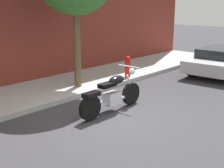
{
  "coord_description": "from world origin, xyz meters",
  "views": [
    {
      "loc": [
        -5.28,
        -4.76,
        2.75
      ],
      "look_at": [
        0.22,
        0.23,
        0.74
      ],
      "focal_mm": 48.52,
      "sensor_mm": 36.0,
      "label": 1
    }
  ],
  "objects": [
    {
      "name": "ground_plane",
      "position": [
        0.0,
        0.0,
        0.0
      ],
      "size": [
        60.0,
        60.0,
        0.0
      ],
      "primitive_type": "plane",
      "color": "#38383D"
    },
    {
      "name": "motorcycle",
      "position": [
        0.22,
        0.24,
        0.45
      ],
      "size": [
        2.2,
        0.7,
        1.12
      ],
      "color": "black",
      "rests_on": "ground"
    },
    {
      "name": "sidewalk",
      "position": [
        0.0,
        2.92,
        0.07
      ],
      "size": [
        19.31,
        2.45,
        0.14
      ],
      "primitive_type": "cube",
      "color": "#AEAEAE",
      "rests_on": "ground"
    },
    {
      "name": "fire_hydrant",
      "position": [
        3.0,
        2.0,
        0.46
      ],
      "size": [
        0.2,
        0.2,
        0.91
      ],
      "color": "red",
      "rests_on": "ground"
    }
  ]
}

